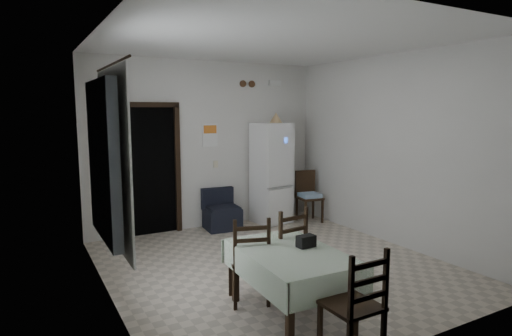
{
  "coord_description": "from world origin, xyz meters",
  "views": [
    {
      "loc": [
        -2.88,
        -4.67,
        2.06
      ],
      "look_at": [
        0.0,
        0.5,
        1.25
      ],
      "focal_mm": 30.0,
      "sensor_mm": 36.0,
      "label": 1
    }
  ],
  "objects_px": {
    "dining_table": "(290,284)",
    "dining_chair_far_right": "(283,249)",
    "fridge": "(271,173)",
    "corner_chair": "(310,197)",
    "dining_chair_near_head": "(352,304)",
    "dining_chair_far_left": "(249,258)",
    "navy_seat": "(222,209)"
  },
  "relations": [
    {
      "from": "fridge",
      "to": "dining_chair_far_left",
      "type": "height_order",
      "value": "fridge"
    },
    {
      "from": "dining_table",
      "to": "fridge",
      "type": "bearing_deg",
      "value": 64.49
    },
    {
      "from": "dining_chair_far_right",
      "to": "navy_seat",
      "type": "bearing_deg",
      "value": -106.64
    },
    {
      "from": "dining_chair_far_left",
      "to": "dining_chair_far_right",
      "type": "distance_m",
      "value": 0.48
    },
    {
      "from": "fridge",
      "to": "dining_table",
      "type": "bearing_deg",
      "value": -125.53
    },
    {
      "from": "dining_chair_far_left",
      "to": "dining_chair_far_right",
      "type": "xyz_separation_m",
      "value": [
        0.47,
        0.06,
        0.01
      ]
    },
    {
      "from": "fridge",
      "to": "dining_table",
      "type": "distance_m",
      "value": 3.72
    },
    {
      "from": "fridge",
      "to": "navy_seat",
      "type": "bearing_deg",
      "value": 172.75
    },
    {
      "from": "fridge",
      "to": "corner_chair",
      "type": "distance_m",
      "value": 0.83
    },
    {
      "from": "dining_chair_far_left",
      "to": "dining_chair_far_right",
      "type": "bearing_deg",
      "value": -154.77
    },
    {
      "from": "dining_chair_far_left",
      "to": "fridge",
      "type": "bearing_deg",
      "value": -107.91
    },
    {
      "from": "navy_seat",
      "to": "dining_table",
      "type": "relative_size",
      "value": 0.53
    },
    {
      "from": "navy_seat",
      "to": "corner_chair",
      "type": "bearing_deg",
      "value": -6.59
    },
    {
      "from": "fridge",
      "to": "dining_chair_far_right",
      "type": "xyz_separation_m",
      "value": [
        -1.46,
        -2.65,
        -0.42
      ]
    },
    {
      "from": "corner_chair",
      "to": "dining_chair_near_head",
      "type": "height_order",
      "value": "dining_chair_near_head"
    },
    {
      "from": "dining_table",
      "to": "dining_chair_far_left",
      "type": "distance_m",
      "value": 0.57
    },
    {
      "from": "fridge",
      "to": "dining_chair_near_head",
      "type": "distance_m",
      "value": 4.47
    },
    {
      "from": "navy_seat",
      "to": "dining_chair_far_right",
      "type": "relative_size",
      "value": 0.71
    },
    {
      "from": "corner_chair",
      "to": "dining_chair_far_right",
      "type": "xyz_separation_m",
      "value": [
        -2.08,
        -2.32,
        0.02
      ]
    },
    {
      "from": "dining_chair_far_right",
      "to": "dining_chair_far_left",
      "type": "bearing_deg",
      "value": 1.03
    },
    {
      "from": "navy_seat",
      "to": "dining_chair_far_right",
      "type": "xyz_separation_m",
      "value": [
        -0.46,
        -2.65,
        0.14
      ]
    },
    {
      "from": "dining_table",
      "to": "dining_chair_far_right",
      "type": "bearing_deg",
      "value": 66.73
    },
    {
      "from": "dining_table",
      "to": "dining_chair_far_left",
      "type": "relative_size",
      "value": 1.38
    },
    {
      "from": "corner_chair",
      "to": "dining_chair_far_left",
      "type": "xyz_separation_m",
      "value": [
        -2.55,
        -2.38,
        0.01
      ]
    },
    {
      "from": "fridge",
      "to": "navy_seat",
      "type": "xyz_separation_m",
      "value": [
        -0.99,
        0.0,
        -0.56
      ]
    },
    {
      "from": "dining_table",
      "to": "dining_chair_far_left",
      "type": "height_order",
      "value": "dining_chair_far_left"
    },
    {
      "from": "dining_chair_near_head",
      "to": "navy_seat",
      "type": "bearing_deg",
      "value": -100.36
    },
    {
      "from": "corner_chair",
      "to": "dining_chair_far_right",
      "type": "bearing_deg",
      "value": -124.15
    },
    {
      "from": "corner_chair",
      "to": "dining_table",
      "type": "height_order",
      "value": "corner_chair"
    },
    {
      "from": "fridge",
      "to": "dining_chair_near_head",
      "type": "xyz_separation_m",
      "value": [
        -1.72,
        -4.1,
        -0.42
      ]
    },
    {
      "from": "fridge",
      "to": "dining_chair_far_right",
      "type": "distance_m",
      "value": 3.06
    },
    {
      "from": "dining_chair_far_right",
      "to": "dining_chair_near_head",
      "type": "distance_m",
      "value": 1.47
    }
  ]
}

